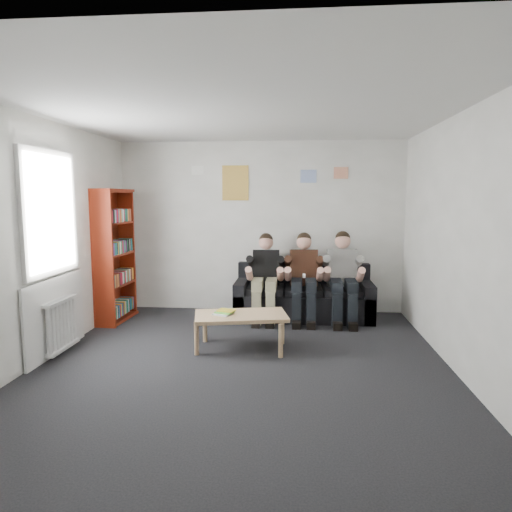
{
  "coord_description": "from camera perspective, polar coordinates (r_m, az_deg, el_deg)",
  "views": [
    {
      "loc": [
        0.58,
        -4.76,
        1.83
      ],
      "look_at": [
        0.04,
        1.3,
        1.04
      ],
      "focal_mm": 32.0,
      "sensor_mm": 36.0,
      "label": 1
    }
  ],
  "objects": [
    {
      "name": "poster_sign",
      "position": [
        7.43,
        -7.27,
        10.57
      ],
      "size": [
        0.2,
        0.01,
        0.14
      ],
      "primitive_type": "cube",
      "color": "white",
      "rests_on": "room_shell"
    },
    {
      "name": "poster_blue",
      "position": [
        7.26,
        6.57,
        9.87
      ],
      "size": [
        0.25,
        0.01,
        0.2
      ],
      "primitive_type": "cube",
      "color": "#4376E5",
      "rests_on": "room_shell"
    },
    {
      "name": "sofa",
      "position": [
        7.04,
        5.93,
        -5.31
      ],
      "size": [
        2.06,
        0.84,
        0.79
      ],
      "color": "black",
      "rests_on": "ground"
    },
    {
      "name": "bookshelf",
      "position": [
        7.02,
        -17.14,
        0.05
      ],
      "size": [
        0.29,
        0.88,
        1.94
      ],
      "rotation": [
        0.0,
        0.0,
        -0.06
      ],
      "color": "maroon",
      "rests_on": "ground"
    },
    {
      "name": "window",
      "position": [
        5.75,
        -24.09,
        -1.25
      ],
      "size": [
        0.05,
        1.3,
        2.36
      ],
      "color": "white",
      "rests_on": "room_shell"
    },
    {
      "name": "game_cases",
      "position": [
        5.51,
        -3.99,
        -7.03
      ],
      "size": [
        0.24,
        0.21,
        0.05
      ],
      "rotation": [
        0.0,
        0.0,
        -0.41
      ],
      "color": "silver",
      "rests_on": "coffee_table"
    },
    {
      "name": "radiator",
      "position": [
        5.85,
        -23.1,
        -7.86
      ],
      "size": [
        0.1,
        0.64,
        0.6
      ],
      "color": "white",
      "rests_on": "ground"
    },
    {
      "name": "poster_pink",
      "position": [
        7.29,
        10.57,
        10.18
      ],
      "size": [
        0.22,
        0.01,
        0.18
      ],
      "primitive_type": "cube",
      "color": "#CC408E",
      "rests_on": "room_shell"
    },
    {
      "name": "poster_large",
      "position": [
        7.32,
        -2.6,
        9.11
      ],
      "size": [
        0.42,
        0.01,
        0.55
      ],
      "primitive_type": "cube",
      "color": "#DDDB4E",
      "rests_on": "room_shell"
    },
    {
      "name": "person_middle",
      "position": [
        6.78,
        5.99,
        -2.74
      ],
      "size": [
        0.41,
        0.87,
        1.3
      ],
      "rotation": [
        0.0,
        0.0,
        0.08
      ],
      "color": "#4E251A",
      "rests_on": "sofa"
    },
    {
      "name": "room_shell",
      "position": [
        4.82,
        -1.79,
        1.68
      ],
      "size": [
        5.0,
        5.0,
        5.0
      ],
      "color": "black",
      "rests_on": "ground"
    },
    {
      "name": "person_left",
      "position": [
        6.8,
        1.15,
        -2.72
      ],
      "size": [
        0.4,
        0.86,
        1.29
      ],
      "rotation": [
        0.0,
        0.0,
        0.07
      ],
      "color": "black",
      "rests_on": "sofa"
    },
    {
      "name": "coffee_table",
      "position": [
        5.53,
        -1.91,
        -7.79
      ],
      "size": [
        1.09,
        0.6,
        0.44
      ],
      "rotation": [
        0.0,
        0.0,
        0.2
      ],
      "color": "tan",
      "rests_on": "ground"
    },
    {
      "name": "person_right",
      "position": [
        6.81,
        10.82,
        -2.71
      ],
      "size": [
        0.42,
        0.9,
        1.33
      ],
      "rotation": [
        0.0,
        0.0,
        0.09
      ],
      "color": "white",
      "rests_on": "sofa"
    }
  ]
}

